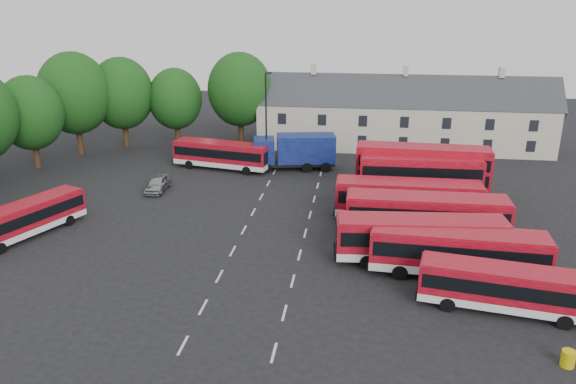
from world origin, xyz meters
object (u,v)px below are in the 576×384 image
at_px(bus_row_a, 506,286).
at_px(silver_car, 158,184).
at_px(box_truck, 296,150).
at_px(bus_west, 26,217).
at_px(bus_dd_south, 420,177).
at_px(lamppost, 266,119).
at_px(grit_bin, 568,359).

xyz_separation_m(bus_row_a, silver_car, (-28.22, 18.37, -0.98)).
bearing_deg(box_truck, bus_west, -142.56).
relative_size(bus_dd_south, lamppost, 1.02).
bearing_deg(bus_row_a, grit_bin, -58.30).
bearing_deg(bus_west, grit_bin, -85.67).
xyz_separation_m(bus_dd_south, grit_bin, (5.57, -23.21, -2.07)).
distance_m(bus_row_a, box_truck, 31.57).
relative_size(bus_row_a, box_truck, 1.14).
relative_size(box_truck, lamppost, 0.86).
height_order(bus_row_a, box_truck, box_truck).
distance_m(silver_car, lamppost, 13.23).
height_order(bus_west, lamppost, lamppost).
bearing_deg(bus_row_a, bus_west, 178.95).
relative_size(silver_car, lamppost, 0.40).
bearing_deg(grit_bin, lamppost, 123.66).
distance_m(bus_dd_south, bus_west, 33.12).
relative_size(grit_bin, lamppost, 0.08).
xyz_separation_m(bus_west, box_truck, (18.66, 20.74, 0.49)).
xyz_separation_m(bus_west, lamppost, (15.66, 19.81, 3.97)).
xyz_separation_m(bus_dd_south, silver_car, (-24.70, 0.23, -1.79)).
bearing_deg(bus_row_a, silver_car, 156.61).
distance_m(bus_row_a, silver_car, 33.69).
height_order(bus_row_a, lamppost, lamppost).
height_order(grit_bin, lamppost, lamppost).
bearing_deg(grit_bin, bus_row_a, 112.03).
relative_size(bus_row_a, bus_dd_south, 0.95).
relative_size(bus_row_a, grit_bin, 11.64).
xyz_separation_m(bus_row_a, lamppost, (-18.87, 26.35, 3.92)).
height_order(box_truck, grit_bin, box_truck).
relative_size(bus_west, lamppost, 0.94).
relative_size(bus_row_a, lamppost, 0.98).
bearing_deg(bus_west, box_truck, -20.04).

